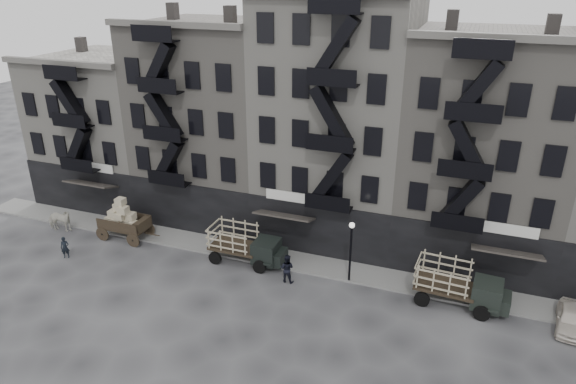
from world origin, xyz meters
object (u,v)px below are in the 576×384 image
(wagon, at_px, (122,216))
(horse, at_px, (59,220))
(car_east, at_px, (571,319))
(pedestrian_west, at_px, (65,248))
(stake_truck_west, at_px, (245,242))
(stake_truck_east, at_px, (459,282))
(pedestrian_mid, at_px, (287,268))

(wagon, bearing_deg, horse, -170.06)
(car_east, xyz_separation_m, pedestrian_west, (-31.90, -3.68, 0.17))
(horse, bearing_deg, wagon, -89.38)
(stake_truck_west, distance_m, pedestrian_west, 12.58)
(car_east, bearing_deg, horse, -171.93)
(wagon, distance_m, pedestrian_west, 4.47)
(stake_truck_east, distance_m, pedestrian_mid, 10.47)
(wagon, bearing_deg, stake_truck_west, 0.52)
(horse, bearing_deg, stake_truck_west, -95.52)
(stake_truck_east, bearing_deg, pedestrian_west, -167.82)
(stake_truck_east, xyz_separation_m, car_east, (6.07, -0.09, -0.93))
(car_east, height_order, pedestrian_west, pedestrian_west)
(pedestrian_mid, bearing_deg, stake_truck_west, -20.77)
(wagon, relative_size, stake_truck_east, 0.69)
(horse, relative_size, pedestrian_west, 1.38)
(horse, relative_size, pedestrian_mid, 1.12)
(horse, xyz_separation_m, stake_truck_east, (29.02, 0.79, 0.63))
(stake_truck_west, distance_m, pedestrian_mid, 3.77)
(stake_truck_west, bearing_deg, horse, -176.63)
(pedestrian_mid, bearing_deg, stake_truck_east, -173.50)
(car_east, bearing_deg, stake_truck_west, -173.56)
(horse, bearing_deg, pedestrian_west, -141.85)
(pedestrian_west, bearing_deg, pedestrian_mid, -21.29)
(stake_truck_east, bearing_deg, horse, -174.56)
(horse, xyz_separation_m, pedestrian_mid, (18.64, -0.44, 0.06))
(horse, xyz_separation_m, wagon, (5.23, 0.87, 0.91))
(wagon, height_order, pedestrian_west, wagon)
(wagon, bearing_deg, stake_truck_east, 0.32)
(wagon, bearing_deg, pedestrian_west, -117.36)
(horse, xyz_separation_m, car_east, (35.09, 0.70, -0.30))
(wagon, height_order, stake_truck_east, wagon)
(horse, xyz_separation_m, pedestrian_west, (3.19, -2.98, -0.13))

